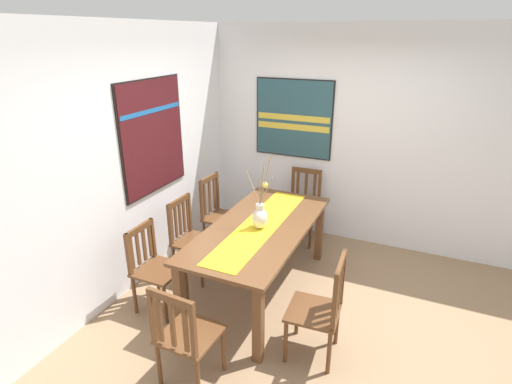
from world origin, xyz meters
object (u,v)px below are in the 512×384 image
painting_on_back_wall (153,136)px  centerpiece_vase (260,216)px  chair_3 (321,307)px  chair_1 (303,205)px  chair_0 (219,213)px  chair_5 (186,335)px  chair_2 (154,266)px  painting_on_side_wall (294,119)px  chair_4 (191,237)px  dining_table (260,235)px

painting_on_back_wall → centerpiece_vase: bearing=-95.5°
chair_3 → painting_on_back_wall: (0.70, 2.11, 1.06)m
painting_on_back_wall → chair_1: bearing=-46.1°
chair_0 → chair_5: 2.16m
chair_3 → chair_5: (-0.71, 0.85, -0.02)m
centerpiece_vase → chair_0: centerpiece_vase is taller
chair_2 → chair_1: bearing=-23.7°
centerpiece_vase → painting_on_back_wall: 1.46m
chair_1 → painting_on_side_wall: bearing=45.7°
chair_4 → chair_2: bearing=179.1°
chair_1 → chair_4: size_ratio=1.03×
chair_4 → painting_on_side_wall: bearing=-21.1°
centerpiece_vase → chair_4: size_ratio=0.82×
chair_0 → chair_4: (-0.67, -0.01, -0.00)m
chair_0 → chair_3: size_ratio=1.00×
chair_1 → painting_on_back_wall: (-1.26, 1.31, 1.07)m
dining_table → chair_4: chair_4 is taller
dining_table → centerpiece_vase: (-0.05, -0.02, 0.24)m
chair_1 → painting_on_side_wall: painting_on_side_wall is taller
chair_3 → chair_4: (0.62, 1.66, -0.01)m
centerpiece_vase → chair_2: (-0.59, 0.87, -0.46)m
chair_1 → chair_5: chair_1 is taller
chair_0 → chair_4: chair_0 is taller
chair_4 → chair_5: bearing=-148.7°
dining_table → centerpiece_vase: bearing=-157.8°
chair_0 → chair_5: (-2.00, -0.82, -0.01)m
chair_4 → chair_5: 1.56m
chair_4 → chair_5: chair_5 is taller
centerpiece_vase → chair_5: size_ratio=0.82×
centerpiece_vase → chair_3: 1.07m
chair_5 → chair_3: bearing=-50.0°
chair_3 → painting_on_side_wall: painting_on_side_wall is taller
centerpiece_vase → chair_4: bearing=86.9°
chair_1 → chair_5: size_ratio=1.03×
chair_0 → painting_on_back_wall: painting_on_back_wall is taller
chair_3 → painting_on_side_wall: bearing=25.4°
chair_4 → chair_3: bearing=-110.5°
centerpiece_vase → painting_on_back_wall: painting_on_back_wall is taller
centerpiece_vase → chair_2: centerpiece_vase is taller
chair_2 → chair_4: (0.64, -0.01, 0.02)m
chair_0 → chair_3: chair_3 is taller
chair_3 → chair_0: bearing=52.3°
dining_table → chair_3: 1.05m
dining_table → chair_5: bearing=178.9°
chair_2 → chair_4: size_ratio=0.96×
chair_4 → chair_5: (-1.33, -0.81, -0.01)m
dining_table → painting_on_back_wall: size_ratio=1.63×
centerpiece_vase → painting_on_side_wall: 1.77m
dining_table → chair_1: 1.35m
chair_1 → chair_2: bearing=156.3°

